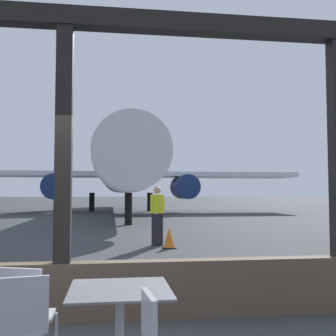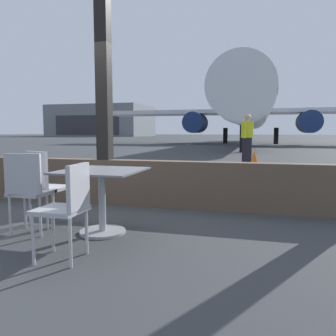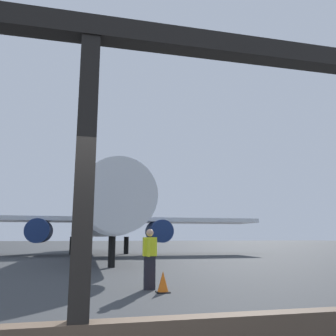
{
  "view_description": "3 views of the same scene",
  "coord_description": "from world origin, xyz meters",
  "px_view_note": "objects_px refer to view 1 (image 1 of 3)",
  "views": [
    {
      "loc": [
        0.58,
        -5.18,
        1.56
      ],
      "look_at": [
        3.08,
        12.8,
        2.64
      ],
      "focal_mm": 43.97,
      "sensor_mm": 36.0,
      "label": 1
    },
    {
      "loc": [
        2.37,
        -4.99,
        1.14
      ],
      "look_at": [
        1.13,
        -0.36,
        0.64
      ],
      "focal_mm": 36.68,
      "sensor_mm": 36.0,
      "label": 2
    },
    {
      "loc": [
        0.02,
        -3.63,
        1.5
      ],
      "look_at": [
        3.49,
        11.16,
        4.49
      ],
      "focal_mm": 37.64,
      "sensor_mm": 36.0,
      "label": 3
    }
  ],
  "objects_px": {
    "airplane": "(122,170)",
    "dining_table": "(120,320)",
    "cafe_chair_window_left": "(21,323)",
    "ground_crew_worker": "(157,215)",
    "traffic_cone": "(169,239)",
    "cafe_chair_window_right": "(25,310)"
  },
  "relations": [
    {
      "from": "ground_crew_worker",
      "to": "cafe_chair_window_left",
      "type": "bearing_deg",
      "value": -103.23
    },
    {
      "from": "airplane",
      "to": "ground_crew_worker",
      "type": "relative_size",
      "value": 18.4
    },
    {
      "from": "traffic_cone",
      "to": "cafe_chair_window_right",
      "type": "bearing_deg",
      "value": -107.0
    },
    {
      "from": "ground_crew_worker",
      "to": "cafe_chair_window_right",
      "type": "bearing_deg",
      "value": -104.06
    },
    {
      "from": "ground_crew_worker",
      "to": "traffic_cone",
      "type": "xyz_separation_m",
      "value": [
        0.26,
        -0.65,
        -0.63
      ]
    },
    {
      "from": "dining_table",
      "to": "ground_crew_worker",
      "type": "bearing_deg",
      "value": 81.42
    },
    {
      "from": "airplane",
      "to": "traffic_cone",
      "type": "xyz_separation_m",
      "value": [
        0.78,
        -20.87,
        -3.02
      ]
    },
    {
      "from": "cafe_chair_window_left",
      "to": "ground_crew_worker",
      "type": "xyz_separation_m",
      "value": [
        2.05,
        8.71,
        0.36
      ]
    },
    {
      "from": "ground_crew_worker",
      "to": "dining_table",
      "type": "bearing_deg",
      "value": -98.58
    },
    {
      "from": "airplane",
      "to": "dining_table",
      "type": "bearing_deg",
      "value": -91.51
    },
    {
      "from": "dining_table",
      "to": "cafe_chair_window_left",
      "type": "height_order",
      "value": "cafe_chair_window_left"
    },
    {
      "from": "ground_crew_worker",
      "to": "traffic_cone",
      "type": "relative_size",
      "value": 3.02
    },
    {
      "from": "ground_crew_worker",
      "to": "traffic_cone",
      "type": "bearing_deg",
      "value": -68.0
    },
    {
      "from": "cafe_chair_window_right",
      "to": "airplane",
      "type": "bearing_deg",
      "value": 86.85
    },
    {
      "from": "cafe_chair_window_left",
      "to": "airplane",
      "type": "distance_m",
      "value": 29.1
    },
    {
      "from": "cafe_chair_window_right",
      "to": "traffic_cone",
      "type": "bearing_deg",
      "value": 73.0
    },
    {
      "from": "dining_table",
      "to": "traffic_cone",
      "type": "bearing_deg",
      "value": 78.84
    },
    {
      "from": "cafe_chair_window_left",
      "to": "airplane",
      "type": "height_order",
      "value": "airplane"
    },
    {
      "from": "cafe_chair_window_right",
      "to": "airplane",
      "type": "xyz_separation_m",
      "value": [
        1.57,
        28.58,
        2.75
      ]
    },
    {
      "from": "cafe_chair_window_left",
      "to": "airplane",
      "type": "bearing_deg",
      "value": 86.98
    },
    {
      "from": "dining_table",
      "to": "airplane",
      "type": "bearing_deg",
      "value": 88.49
    },
    {
      "from": "dining_table",
      "to": "traffic_cone",
      "type": "xyz_separation_m",
      "value": [
        1.54,
        7.8,
        -0.18
      ]
    }
  ]
}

